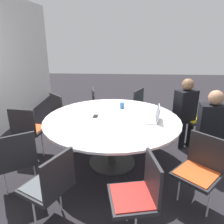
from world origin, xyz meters
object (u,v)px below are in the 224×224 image
object	(u,v)px
chair_1	(191,114)
person_1	(186,108)
chair_5	(28,127)
person_0	(212,126)
coffee_cup	(122,105)
chair_2	(144,107)
chair_4	(63,111)
laptop	(153,117)
chair_8	(139,192)
chair_6	(17,157)
chair_9	(200,167)
chair_7	(50,183)
cell_phone	(96,116)
chair_3	(100,105)

from	to	relation	value
chair_1	person_1	size ratio (longest dim) A/B	0.71
chair_1	chair_5	size ratio (longest dim) A/B	1.00
person_0	coffee_cup	xyz separation A→B (m)	(0.61, 1.26, 0.08)
chair_2	coffee_cup	size ratio (longest dim) A/B	9.15
chair_4	laptop	distance (m)	1.88
chair_8	chair_6	bearing A→B (deg)	58.47
laptop	chair_9	bearing A→B (deg)	33.18
chair_7	chair_5	bearing A→B (deg)	58.04
coffee_cup	cell_phone	size ratio (longest dim) A/B	0.66
chair_7	coffee_cup	bearing A→B (deg)	4.85
chair_9	person_1	bearing A→B (deg)	-55.11
coffee_cup	person_0	bearing A→B (deg)	-115.94
person_0	cell_phone	bearing A→B (deg)	-1.97
chair_1	laptop	size ratio (longest dim) A/B	2.46
chair_6	coffee_cup	xyz separation A→B (m)	(1.25, -1.24, 0.27)
chair_1	chair_7	bearing A→B (deg)	18.20
chair_1	coffee_cup	world-z (taller)	chair_1
chair_1	coffee_cup	distance (m)	1.35
cell_phone	chair_5	bearing A→B (deg)	88.72
chair_6	person_1	xyz separation A→B (m)	(1.43, -2.35, 0.19)
chair_9	cell_phone	size ratio (longest dim) A/B	6.06
chair_8	chair_7	bearing A→B (deg)	73.82
chair_7	person_1	xyz separation A→B (m)	(1.88, -1.80, 0.19)
chair_3	chair_2	bearing A→B (deg)	72.93
chair_8	laptop	distance (m)	1.31
chair_5	chair_9	bearing A→B (deg)	-15.29
chair_3	chair_5	xyz separation A→B (m)	(-1.22, 1.01, 0.00)
chair_1	coffee_cup	bearing A→B (deg)	-12.38
chair_4	chair_8	world-z (taller)	same
chair_2	chair_7	size ratio (longest dim) A/B	1.00
chair_9	chair_3	bearing A→B (deg)	-14.93
chair_6	chair_7	bearing A→B (deg)	-71.77
chair_6	coffee_cup	size ratio (longest dim) A/B	9.15
chair_2	chair_8	size ratio (longest dim) A/B	1.00
chair_3	chair_4	world-z (taller)	same
chair_5	chair_7	size ratio (longest dim) A/B	1.00
chair_2	person_0	world-z (taller)	person_0
chair_7	chair_8	xyz separation A→B (m)	(-0.08, -0.88, 0.00)
chair_8	chair_3	bearing A→B (deg)	3.02
chair_1	chair_7	xyz separation A→B (m)	(-2.07, 1.97, 0.00)
chair_2	chair_4	distance (m)	1.61
chair_9	chair_4	bearing A→B (deg)	1.83
chair_5	coffee_cup	xyz separation A→B (m)	(0.39, -1.49, 0.27)
chair_7	person_0	bearing A→B (deg)	-33.72
chair_8	chair_9	world-z (taller)	same
chair_5	laptop	bearing A→B (deg)	2.53
chair_6	chair_9	world-z (taller)	same
chair_9	person_0	size ratio (longest dim) A/B	0.71
chair_3	chair_9	distance (m)	2.57
chair_3	chair_6	xyz separation A→B (m)	(-2.08, 0.77, 0.00)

